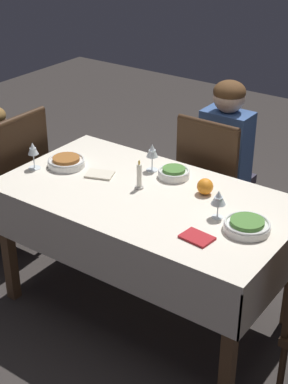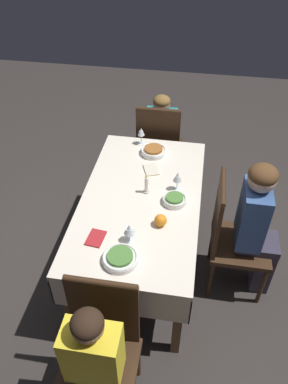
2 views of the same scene
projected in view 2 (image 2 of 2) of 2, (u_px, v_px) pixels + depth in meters
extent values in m
plane|color=#332D2B|center=(141.00, 263.00, 3.23)|extent=(8.00, 8.00, 0.00)
cube|color=silver|center=(141.00, 200.00, 2.74)|extent=(1.56, 0.86, 0.04)
cube|color=silver|center=(86.00, 207.00, 2.89)|extent=(1.56, 0.01, 0.25)
cube|color=silver|center=(198.00, 220.00, 2.78)|extent=(1.56, 0.01, 0.25)
cube|color=silver|center=(155.00, 154.00, 3.41)|extent=(0.01, 0.86, 0.25)
cube|color=silver|center=(119.00, 302.00, 2.26)|extent=(0.01, 0.86, 0.25)
cube|color=brown|center=(116.00, 175.00, 3.56)|extent=(0.06, 0.06, 0.72)
cube|color=brown|center=(70.00, 306.00, 2.51)|extent=(0.06, 0.06, 0.72)
cube|color=brown|center=(192.00, 183.00, 3.47)|extent=(0.06, 0.06, 0.72)
cube|color=brown|center=(178.00, 322.00, 2.42)|extent=(0.06, 0.06, 0.72)
cube|color=#382314|center=(240.00, 245.00, 2.83)|extent=(0.44, 0.44, 0.04)
cube|color=#382314|center=(218.00, 215.00, 2.67)|extent=(0.40, 0.03, 0.54)
cylinder|color=#382314|center=(223.00, 186.00, 2.49)|extent=(0.39, 0.04, 0.04)
cylinder|color=#382314|center=(262.00, 286.00, 2.81)|extent=(0.03, 0.03, 0.40)
cylinder|color=#382314|center=(258.00, 248.00, 3.10)|extent=(0.03, 0.03, 0.40)
cylinder|color=#382314|center=(210.00, 279.00, 2.86)|extent=(0.03, 0.03, 0.40)
cylinder|color=#382314|center=(212.00, 242.00, 3.15)|extent=(0.03, 0.03, 0.40)
cube|color=#382314|center=(99.00, 370.00, 2.13)|extent=(0.44, 0.44, 0.04)
cube|color=#382314|center=(104.00, 311.00, 2.09)|extent=(0.03, 0.40, 0.54)
cylinder|color=#382314|center=(100.00, 283.00, 1.91)|extent=(0.04, 0.39, 0.04)
cylinder|color=#382314|center=(80.00, 350.00, 2.44)|extent=(0.03, 0.03, 0.40)
cylinder|color=#382314|center=(138.00, 360.00, 2.40)|extent=(0.03, 0.03, 0.40)
cube|color=#382314|center=(160.00, 150.00, 3.78)|extent=(0.44, 0.44, 0.04)
cube|color=#382314|center=(158.00, 136.00, 3.44)|extent=(0.03, 0.40, 0.54)
cylinder|color=#382314|center=(159.00, 110.00, 3.26)|extent=(0.04, 0.39, 0.04)
cylinder|color=#382314|center=(179.00, 158.00, 4.04)|extent=(0.03, 0.03, 0.40)
cylinder|color=#382314|center=(144.00, 155.00, 4.09)|extent=(0.03, 0.03, 0.40)
cylinder|color=#382314|center=(176.00, 180.00, 3.76)|extent=(0.03, 0.03, 0.40)
cylinder|color=#382314|center=(138.00, 176.00, 3.81)|extent=(0.03, 0.03, 0.40)
cube|color=#383342|center=(262.00, 265.00, 2.94)|extent=(0.22, 0.14, 0.44)
cube|color=#383342|center=(257.00, 242.00, 2.79)|extent=(0.24, 0.31, 0.06)
cube|color=#38568E|center=(253.00, 215.00, 2.62)|extent=(0.30, 0.18, 0.48)
sphere|color=beige|center=(262.00, 179.00, 2.40)|extent=(0.19, 0.19, 0.19)
ellipsoid|color=brown|center=(263.00, 175.00, 2.38)|extent=(0.19, 0.19, 0.13)
cube|color=yellow|center=(93.00, 353.00, 1.93)|extent=(0.18, 0.30, 0.39)
sphere|color=#9E7051|center=(88.00, 326.00, 1.75)|extent=(0.16, 0.16, 0.16)
ellipsoid|color=black|center=(87.00, 323.00, 1.73)|extent=(0.16, 0.16, 0.11)
cube|color=#282833|center=(162.00, 154.00, 4.06)|extent=(0.14, 0.22, 0.44)
cube|color=#282833|center=(162.00, 139.00, 3.83)|extent=(0.31, 0.24, 0.06)
cube|color=teal|center=(161.00, 127.00, 3.64)|extent=(0.18, 0.30, 0.34)
sphere|color=tan|center=(162.00, 104.00, 3.48)|extent=(0.16, 0.16, 0.16)
ellipsoid|color=brown|center=(162.00, 101.00, 3.46)|extent=(0.16, 0.16, 0.11)
cylinder|color=white|center=(174.00, 201.00, 2.68)|extent=(0.17, 0.17, 0.04)
torus|color=white|center=(175.00, 198.00, 2.67)|extent=(0.17, 0.17, 0.01)
cylinder|color=#4C7F38|center=(175.00, 198.00, 2.66)|extent=(0.12, 0.12, 0.02)
cylinder|color=white|center=(177.00, 189.00, 2.80)|extent=(0.07, 0.07, 0.00)
cylinder|color=white|center=(177.00, 185.00, 2.77)|extent=(0.01, 0.01, 0.08)
cone|color=white|center=(178.00, 176.00, 2.72)|extent=(0.07, 0.07, 0.08)
cylinder|color=white|center=(178.00, 178.00, 2.73)|extent=(0.04, 0.04, 0.03)
cylinder|color=white|center=(120.00, 259.00, 2.28)|extent=(0.22, 0.22, 0.04)
torus|color=white|center=(120.00, 257.00, 2.27)|extent=(0.22, 0.22, 0.01)
cylinder|color=#4C7F38|center=(120.00, 256.00, 2.26)|extent=(0.16, 0.16, 0.02)
cylinder|color=white|center=(129.00, 240.00, 2.42)|extent=(0.06, 0.06, 0.00)
cylinder|color=white|center=(129.00, 237.00, 2.39)|extent=(0.01, 0.01, 0.07)
cone|color=white|center=(129.00, 229.00, 2.35)|extent=(0.07, 0.07, 0.07)
cylinder|color=white|center=(129.00, 230.00, 2.35)|extent=(0.04, 0.04, 0.03)
cylinder|color=white|center=(153.00, 152.00, 3.14)|extent=(0.21, 0.21, 0.04)
torus|color=white|center=(153.00, 149.00, 3.12)|extent=(0.21, 0.21, 0.01)
cylinder|color=#995B28|center=(153.00, 149.00, 3.12)|extent=(0.15, 0.15, 0.02)
cylinder|color=white|center=(141.00, 143.00, 3.26)|extent=(0.07, 0.07, 0.00)
cylinder|color=white|center=(141.00, 139.00, 3.23)|extent=(0.01, 0.01, 0.08)
cone|color=white|center=(141.00, 131.00, 3.18)|extent=(0.06, 0.06, 0.07)
cylinder|color=white|center=(141.00, 133.00, 3.19)|extent=(0.04, 0.04, 0.03)
cylinder|color=beige|center=(146.00, 192.00, 2.77)|extent=(0.05, 0.05, 0.01)
cylinder|color=white|center=(146.00, 185.00, 2.73)|extent=(0.03, 0.03, 0.13)
ellipsoid|color=#F9C64C|center=(146.00, 176.00, 2.68)|extent=(0.01, 0.01, 0.03)
sphere|color=orange|center=(161.00, 220.00, 2.50)|extent=(0.09, 0.09, 0.09)
cube|color=#AD2328|center=(96.00, 238.00, 2.43)|extent=(0.15, 0.12, 0.01)
cube|color=beige|center=(151.00, 170.00, 2.97)|extent=(0.18, 0.15, 0.01)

